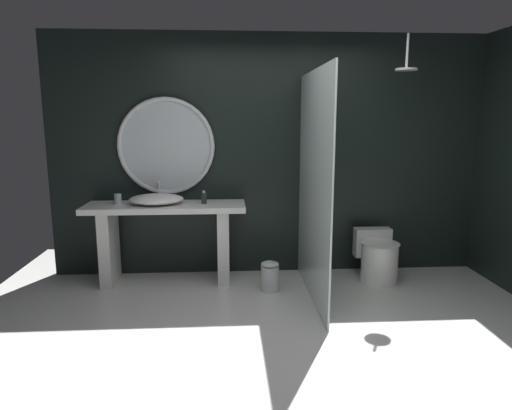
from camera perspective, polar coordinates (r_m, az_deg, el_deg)
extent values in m
plane|color=silver|center=(3.60, 4.94, -17.70)|extent=(5.76, 5.76, 0.00)
cube|color=black|center=(5.06, 1.99, 6.11)|extent=(4.80, 0.10, 2.60)
cube|color=silver|center=(4.83, -11.23, -0.24)|extent=(1.65, 0.52, 0.06)
cube|color=silver|center=(5.03, -17.82, -4.99)|extent=(0.12, 0.44, 0.78)
cube|color=silver|center=(4.88, -4.07, -4.98)|extent=(0.12, 0.44, 0.78)
ellipsoid|color=white|center=(4.84, -12.29, 0.72)|extent=(0.56, 0.46, 0.10)
cylinder|color=silver|center=(5.04, -11.97, 1.79)|extent=(0.02, 0.02, 0.22)
cylinder|color=silver|center=(4.97, -12.10, 2.84)|extent=(0.02, 0.10, 0.02)
cylinder|color=silver|center=(4.94, -16.83, 0.74)|extent=(0.07, 0.07, 0.11)
cylinder|color=#282D28|center=(4.78, -6.50, 0.85)|extent=(0.06, 0.06, 0.11)
cylinder|color=silver|center=(4.77, -6.52, 1.66)|extent=(0.03, 0.03, 0.02)
torus|color=silver|center=(4.98, -11.13, 7.20)|extent=(1.03, 0.05, 1.03)
cylinder|color=#B2BCC1|center=(4.99, -11.12, 7.20)|extent=(0.95, 0.01, 0.95)
cube|color=silver|center=(4.32, 7.18, 2.18)|extent=(0.02, 1.55, 2.14)
cylinder|color=silver|center=(4.80, 18.33, 17.77)|extent=(0.02, 0.02, 0.32)
cylinder|color=silver|center=(4.78, 18.20, 15.74)|extent=(0.21, 0.21, 0.02)
cylinder|color=white|center=(5.02, 15.11, -7.01)|extent=(0.38, 0.38, 0.42)
ellipsoid|color=white|center=(4.96, 15.24, -4.59)|extent=(0.40, 0.43, 0.02)
cube|color=white|center=(5.22, 14.28, -4.50)|extent=(0.40, 0.15, 0.31)
cylinder|color=silver|center=(4.66, 1.73, -9.12)|extent=(0.18, 0.18, 0.25)
ellipsoid|color=silver|center=(4.61, 1.74, -7.37)|extent=(0.18, 0.18, 0.05)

